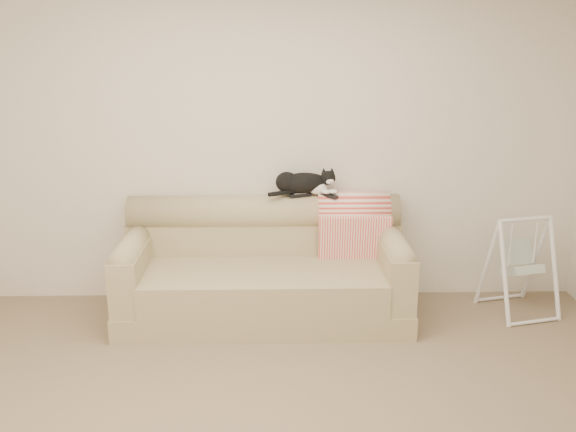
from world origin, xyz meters
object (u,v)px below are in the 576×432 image
(remote_b, at_px, (328,196))
(baby_swing, at_px, (520,265))
(sofa, at_px, (264,271))
(remote_a, at_px, (300,195))
(tuxedo_cat, at_px, (304,183))

(remote_b, distance_m, baby_swing, 1.61)
(sofa, distance_m, baby_swing, 2.01)
(remote_a, relative_size, remote_b, 1.13)
(tuxedo_cat, bearing_deg, sofa, -142.21)
(remote_b, distance_m, tuxedo_cat, 0.22)
(sofa, distance_m, tuxedo_cat, 0.76)
(tuxedo_cat, bearing_deg, baby_swing, -8.48)
(sofa, relative_size, baby_swing, 2.79)
(remote_a, relative_size, tuxedo_cat, 0.34)
(remote_a, height_order, tuxedo_cat, tuxedo_cat)
(sofa, bearing_deg, remote_a, 38.50)
(tuxedo_cat, relative_size, baby_swing, 0.70)
(remote_b, relative_size, baby_swing, 0.21)
(sofa, distance_m, remote_b, 0.77)
(tuxedo_cat, height_order, baby_swing, tuxedo_cat)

